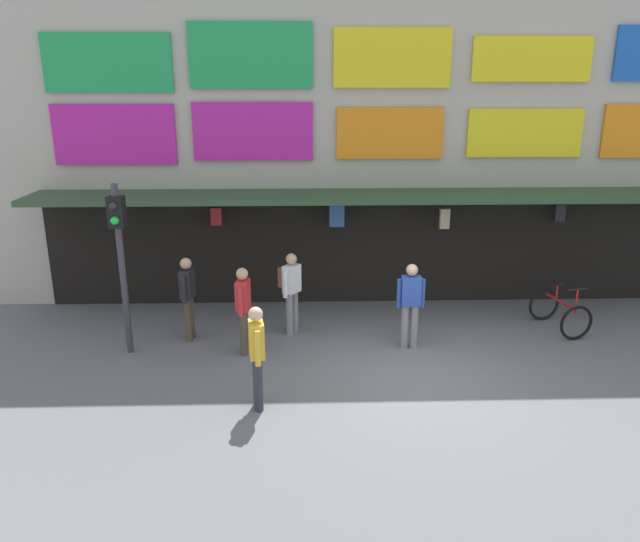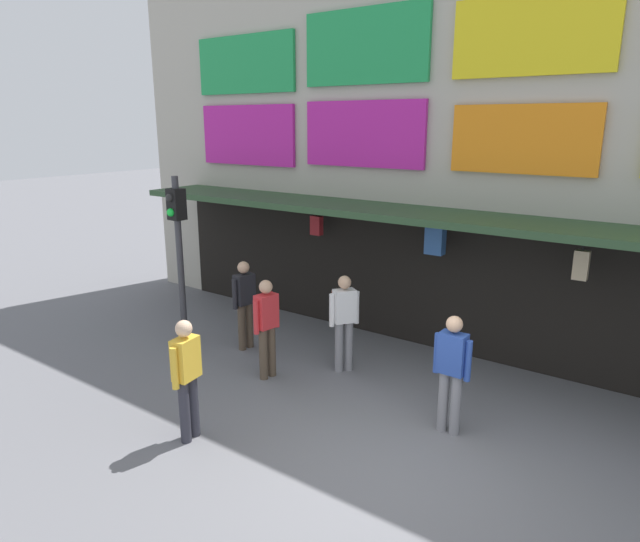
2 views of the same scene
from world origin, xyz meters
name	(u,v)px [view 2 (image 2 of 2)]	position (x,y,z in m)	size (l,w,h in m)	color
ground_plane	(394,476)	(0.00, 0.00, 0.00)	(80.00, 80.00, 0.00)	slate
shopfront	(534,132)	(0.00, 4.57, 3.96)	(18.00, 2.60, 8.00)	#B2AD9E
traffic_light_near	(178,235)	(-5.20, 1.28, 2.14)	(0.29, 0.33, 3.20)	#38383D
pedestrian_in_black	(187,373)	(-2.63, -0.86, 0.95)	(0.27, 0.52, 1.68)	#2D2D38
pedestrian_in_red	(452,368)	(0.12, 1.31, 0.95)	(0.53, 0.23, 1.68)	gray
pedestrian_in_yellow	(267,323)	(-3.02, 1.17, 0.95)	(0.26, 0.53, 1.68)	brown
pedestrian_in_blue	(344,316)	(-2.15, 2.14, 0.98)	(0.47, 0.48, 1.68)	gray
pedestrian_in_white	(245,300)	(-4.16, 1.86, 0.95)	(0.27, 0.53, 1.68)	brown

